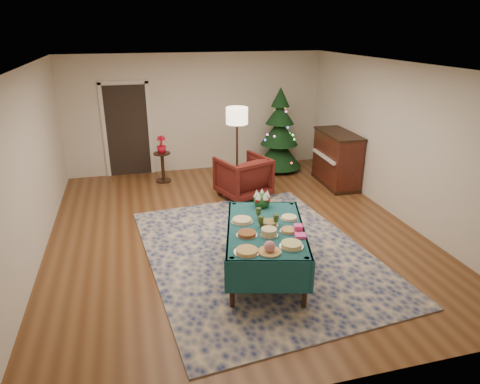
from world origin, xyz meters
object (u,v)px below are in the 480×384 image
object	(u,v)px
gift_box	(298,228)
armchair	(243,175)
potted_plant	(161,148)
floor_lamp	(237,121)
piano	(337,159)
side_table	(163,168)
buffet_table	(265,236)
christmas_tree	(279,134)

from	to	relation	value
gift_box	armchair	world-z (taller)	armchair
potted_plant	armchair	bearing A→B (deg)	-41.73
floor_lamp	piano	size ratio (longest dim) A/B	1.30
gift_box	side_table	bearing A→B (deg)	107.67
floor_lamp	potted_plant	bearing A→B (deg)	142.65
side_table	gift_box	bearing A→B (deg)	-72.33
floor_lamp	potted_plant	world-z (taller)	floor_lamp
gift_box	floor_lamp	xyz separation A→B (m)	(0.02, 3.32, 0.75)
piano	gift_box	bearing A→B (deg)	-124.13
armchair	potted_plant	distance (m)	2.01
buffet_table	piano	bearing A→B (deg)	49.54
side_table	christmas_tree	size ratio (longest dim) A/B	0.34
buffet_table	potted_plant	xyz separation A→B (m)	(-1.03, 4.17, 0.20)
side_table	potted_plant	bearing A→B (deg)	0.00
christmas_tree	side_table	bearing A→B (deg)	-177.32
piano	floor_lamp	bearing A→B (deg)	178.67
floor_lamp	piano	xyz separation A→B (m)	(2.20, -0.05, -0.94)
side_table	piano	xyz separation A→B (m)	(3.62, -1.13, 0.24)
potted_plant	christmas_tree	world-z (taller)	christmas_tree
side_table	christmas_tree	bearing A→B (deg)	2.68
floor_lamp	side_table	xyz separation A→B (m)	(-1.42, 1.08, -1.18)
buffet_table	gift_box	world-z (taller)	gift_box
floor_lamp	christmas_tree	world-z (taller)	christmas_tree
potted_plant	piano	world-z (taller)	piano
christmas_tree	buffet_table	bearing A→B (deg)	-111.87
armchair	gift_box	bearing A→B (deg)	69.04
floor_lamp	piano	distance (m)	2.39
christmas_tree	potted_plant	bearing A→B (deg)	-177.32
buffet_table	potted_plant	world-z (taller)	potted_plant
armchair	christmas_tree	size ratio (longest dim) A/B	0.47
buffet_table	floor_lamp	bearing A→B (deg)	82.78
potted_plant	side_table	bearing A→B (deg)	0.00
armchair	piano	size ratio (longest dim) A/B	0.68
armchair	piano	world-z (taller)	piano
armchair	piano	bearing A→B (deg)	165.48
floor_lamp	armchair	bearing A→B (deg)	-75.32
side_table	christmas_tree	distance (m)	2.81
gift_box	potted_plant	distance (m)	4.62
floor_lamp	gift_box	bearing A→B (deg)	-90.27
gift_box	christmas_tree	size ratio (longest dim) A/B	0.06
armchair	christmas_tree	distance (m)	1.98
buffet_table	potted_plant	distance (m)	4.30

